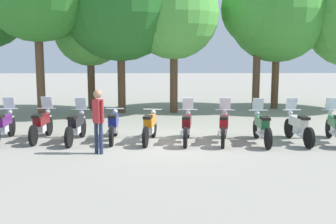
{
  "coord_description": "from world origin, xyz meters",
  "views": [
    {
      "loc": [
        -0.23,
        -12.98,
        2.92
      ],
      "look_at": [
        0.0,
        0.5,
        0.9
      ],
      "focal_mm": 44.26,
      "sensor_mm": 36.0,
      "label": 1
    }
  ],
  "objects_px": {
    "tree_6": "(278,12)",
    "motorcycle_0": "(4,125)",
    "motorcycle_5": "(187,126)",
    "motorcycle_9": "(335,126)",
    "motorcycle_6": "(224,126)",
    "tree_4": "(174,14)",
    "motorcycle_4": "(150,126)",
    "motorcycle_7": "(262,127)",
    "tree_5": "(258,9)",
    "tree_2": "(90,30)",
    "tree_3": "(120,1)",
    "motorcycle_8": "(298,126)",
    "motorcycle_3": "(113,125)",
    "person_0": "(98,116)",
    "motorcycle_1": "(42,124)",
    "motorcycle_2": "(76,126)"
  },
  "relations": [
    {
      "from": "tree_2",
      "to": "motorcycle_6",
      "type": "bearing_deg",
      "value": -54.2
    },
    {
      "from": "tree_4",
      "to": "tree_3",
      "type": "bearing_deg",
      "value": -179.82
    },
    {
      "from": "tree_6",
      "to": "motorcycle_0",
      "type": "bearing_deg",
      "value": -145.63
    },
    {
      "from": "motorcycle_7",
      "to": "tree_5",
      "type": "bearing_deg",
      "value": -11.21
    },
    {
      "from": "motorcycle_9",
      "to": "tree_3",
      "type": "xyz_separation_m",
      "value": [
        -7.39,
        6.49,
        4.63
      ]
    },
    {
      "from": "motorcycle_0",
      "to": "tree_6",
      "type": "distance_m",
      "value": 13.78
    },
    {
      "from": "tree_3",
      "to": "tree_6",
      "type": "xyz_separation_m",
      "value": [
        7.57,
        1.31,
        -0.4
      ]
    },
    {
      "from": "tree_3",
      "to": "tree_5",
      "type": "bearing_deg",
      "value": 8.18
    },
    {
      "from": "motorcycle_3",
      "to": "tree_3",
      "type": "distance_m",
      "value": 7.68
    },
    {
      "from": "motorcycle_7",
      "to": "tree_4",
      "type": "relative_size",
      "value": 0.33
    },
    {
      "from": "motorcycle_2",
      "to": "motorcycle_9",
      "type": "bearing_deg",
      "value": -87.17
    },
    {
      "from": "motorcycle_0",
      "to": "motorcycle_8",
      "type": "distance_m",
      "value": 9.46
    },
    {
      "from": "motorcycle_6",
      "to": "motorcycle_7",
      "type": "bearing_deg",
      "value": -86.19
    },
    {
      "from": "motorcycle_3",
      "to": "tree_4",
      "type": "distance_m",
      "value": 7.63
    },
    {
      "from": "motorcycle_5",
      "to": "motorcycle_9",
      "type": "xyz_separation_m",
      "value": [
        4.73,
        -0.14,
        0.0
      ]
    },
    {
      "from": "motorcycle_0",
      "to": "motorcycle_3",
      "type": "bearing_deg",
      "value": -92.53
    },
    {
      "from": "motorcycle_2",
      "to": "tree_2",
      "type": "bearing_deg",
      "value": 9.97
    },
    {
      "from": "motorcycle_6",
      "to": "tree_4",
      "type": "distance_m",
      "value": 7.71
    },
    {
      "from": "motorcycle_5",
      "to": "tree_6",
      "type": "height_order",
      "value": "tree_6"
    },
    {
      "from": "motorcycle_2",
      "to": "tree_6",
      "type": "distance_m",
      "value": 12.11
    },
    {
      "from": "person_0",
      "to": "tree_3",
      "type": "xyz_separation_m",
      "value": [
        -0.07,
        7.83,
        4.06
      ]
    },
    {
      "from": "motorcycle_3",
      "to": "person_0",
      "type": "height_order",
      "value": "person_0"
    },
    {
      "from": "motorcycle_7",
      "to": "tree_2",
      "type": "xyz_separation_m",
      "value": [
        -6.63,
        7.7,
        3.36
      ]
    },
    {
      "from": "motorcycle_3",
      "to": "motorcycle_2",
      "type": "bearing_deg",
      "value": 96.42
    },
    {
      "from": "motorcycle_7",
      "to": "tree_4",
      "type": "height_order",
      "value": "tree_4"
    },
    {
      "from": "motorcycle_1",
      "to": "motorcycle_7",
      "type": "xyz_separation_m",
      "value": [
        7.09,
        -0.57,
        0.0
      ]
    },
    {
      "from": "motorcycle_0",
      "to": "person_0",
      "type": "distance_m",
      "value": 3.79
    },
    {
      "from": "motorcycle_9",
      "to": "tree_6",
      "type": "relative_size",
      "value": 0.3
    },
    {
      "from": "motorcycle_3",
      "to": "tree_6",
      "type": "bearing_deg",
      "value": -45.74
    },
    {
      "from": "motorcycle_5",
      "to": "motorcycle_7",
      "type": "distance_m",
      "value": 2.37
    },
    {
      "from": "motorcycle_6",
      "to": "tree_6",
      "type": "height_order",
      "value": "tree_6"
    },
    {
      "from": "motorcycle_0",
      "to": "tree_2",
      "type": "distance_m",
      "value": 8.15
    },
    {
      "from": "motorcycle_3",
      "to": "tree_2",
      "type": "relative_size",
      "value": 0.39
    },
    {
      "from": "tree_2",
      "to": "tree_3",
      "type": "relative_size",
      "value": 0.71
    },
    {
      "from": "tree_3",
      "to": "motorcycle_0",
      "type": "bearing_deg",
      "value": -118.07
    },
    {
      "from": "motorcycle_4",
      "to": "motorcycle_7",
      "type": "xyz_separation_m",
      "value": [
        3.54,
        -0.26,
        0.01
      ]
    },
    {
      "from": "tree_5",
      "to": "person_0",
      "type": "bearing_deg",
      "value": -126.37
    },
    {
      "from": "motorcycle_6",
      "to": "tree_5",
      "type": "height_order",
      "value": "tree_5"
    },
    {
      "from": "motorcycle_5",
      "to": "motorcycle_8",
      "type": "xyz_separation_m",
      "value": [
        3.54,
        -0.13,
        0.0
      ]
    },
    {
      "from": "motorcycle_3",
      "to": "tree_6",
      "type": "xyz_separation_m",
      "value": [
        7.28,
        7.41,
        4.24
      ]
    },
    {
      "from": "motorcycle_7",
      "to": "tree_2",
      "type": "height_order",
      "value": "tree_2"
    },
    {
      "from": "motorcycle_1",
      "to": "motorcycle_4",
      "type": "bearing_deg",
      "value": -92.52
    },
    {
      "from": "motorcycle_7",
      "to": "person_0",
      "type": "relative_size",
      "value": 1.2
    },
    {
      "from": "motorcycle_4",
      "to": "tree_4",
      "type": "xyz_separation_m",
      "value": [
        0.96,
        6.3,
        4.04
      ]
    },
    {
      "from": "person_0",
      "to": "motorcycle_1",
      "type": "bearing_deg",
      "value": 80.79
    },
    {
      "from": "motorcycle_9",
      "to": "person_0",
      "type": "relative_size",
      "value": 1.19
    },
    {
      "from": "motorcycle_4",
      "to": "person_0",
      "type": "distance_m",
      "value": 2.17
    },
    {
      "from": "motorcycle_6",
      "to": "motorcycle_8",
      "type": "distance_m",
      "value": 2.35
    },
    {
      "from": "motorcycle_2",
      "to": "tree_4",
      "type": "relative_size",
      "value": 0.33
    },
    {
      "from": "motorcycle_1",
      "to": "motorcycle_5",
      "type": "bearing_deg",
      "value": -92.05
    }
  ]
}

